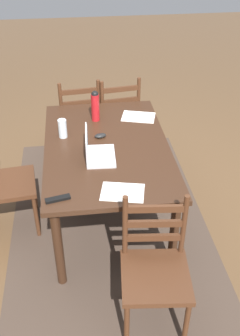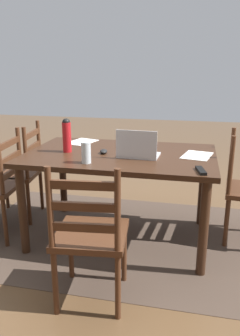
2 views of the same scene
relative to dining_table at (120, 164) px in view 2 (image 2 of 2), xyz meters
The scene contains 12 objects.
ground_plane 0.68m from the dining_table, ahead, with size 14.00×14.00×0.00m, color brown.
area_rug 0.68m from the dining_table, ahead, with size 2.62×1.73×0.01m, color #47382D.
dining_table is the anchor object (origin of this frame).
chair_right_near 1.11m from the dining_table, 10.99° to the right, with size 0.49×0.49×0.95m.
chair_far_head 0.90m from the dining_table, 90.30° to the left, with size 0.49×0.49×0.95m.
laptop 0.25m from the dining_table, 147.00° to the left, with size 0.33×0.24×0.23m.
water_bottle 0.51m from the dining_table, ahead, with size 0.07×0.07×0.28m.
drinking_glass 0.43m from the dining_table, 62.62° to the left, with size 0.07×0.07×0.16m, color silver.
computer_mouse 0.18m from the dining_table, 17.11° to the left, with size 0.06×0.10×0.03m, color black.
tv_remote 0.77m from the dining_table, 148.97° to the left, with size 0.04×0.17×0.02m, color black.
paper_stack_left 0.57m from the dining_table, 36.59° to the right, with size 0.21×0.30×0.00m, color white.
paper_stack_right 0.63m from the dining_table, behind, with size 0.21×0.30×0.00m, color white.
Camera 2 is at (-0.59, 2.66, 1.46)m, focal length 36.19 mm.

